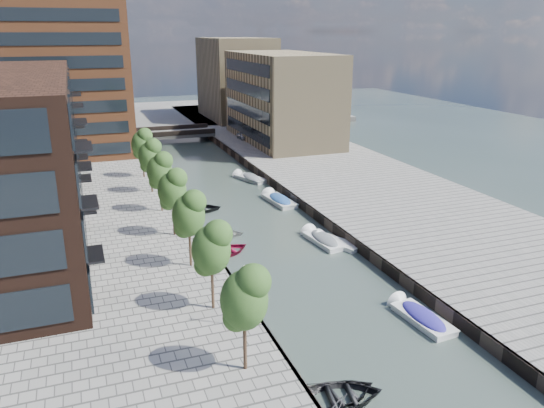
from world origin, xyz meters
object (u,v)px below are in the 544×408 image
sloop_1 (340,398)px  motorboat_2 (334,243)px  bridge (175,133)px  sloop_3 (219,236)px  tree_4 (159,169)px  tree_6 (142,143)px  tree_2 (188,213)px  sloop_0 (337,401)px  sloop_2 (225,254)px  motorboat_3 (278,200)px  tree_0 (244,296)px  tree_1 (211,247)px  tree_3 (172,188)px  car (243,136)px  motorboat_0 (418,316)px  motorboat_1 (321,239)px  motorboat_4 (249,178)px  sloop_4 (197,212)px  tree_5 (150,154)px

sloop_1 → motorboat_2: motorboat_2 is taller
bridge → sloop_3: bridge is taller
tree_4 → tree_6: (0.00, 14.00, 0.00)m
tree_2 → sloop_0: tree_2 is taller
tree_2 → sloop_2: tree_2 is taller
motorboat_2 → motorboat_3: 13.22m
tree_0 → motorboat_3: size_ratio=1.03×
tree_0 → sloop_1: size_ratio=1.44×
tree_4 → sloop_0: bearing=-82.7°
motorboat_3 → tree_1: bearing=-120.1°
tree_4 → tree_3: bearing=-90.0°
tree_0 → car: (18.68, 60.79, -3.72)m
motorboat_3 → sloop_1: bearing=-105.2°
sloop_1 → car: bearing=-16.8°
motorboat_0 → tree_2: bearing=138.3°
tree_4 → sloop_1: size_ratio=1.44×
tree_0 → tree_3: 21.00m
tree_4 → motorboat_2: 18.58m
tree_1 → motorboat_1: tree_1 is taller
sloop_1 → sloop_3: (-0.07, 24.48, 0.00)m
tree_6 → motorboat_1: tree_6 is taller
tree_1 → sloop_0: (4.00, -10.00, -5.31)m
tree_2 → motorboat_1: (12.61, 3.20, -5.10)m
motorboat_4 → car: car is taller
motorboat_3 → motorboat_4: size_ratio=1.05×
sloop_0 → car: size_ratio=1.44×
tree_1 → tree_4: (0.00, 21.00, 0.00)m
tree_2 → motorboat_3: bearing=50.0°
sloop_4 → sloop_0: bearing=-170.3°
tree_2 → sloop_4: 16.73m
motorboat_1 → tree_4: bearing=139.4°
tree_0 → tree_6: 42.00m
tree_5 → car: (18.68, 25.79, -3.72)m
motorboat_4 → tree_0: bearing=-108.0°
sloop_0 → sloop_1: (0.29, 0.21, 0.00)m
tree_3 → sloop_4: tree_3 is taller
tree_5 → sloop_2: tree_5 is taller
bridge → sloop_2: bridge is taller
tree_6 → motorboat_2: 29.46m
tree_3 → motorboat_3: bearing=33.2°
tree_0 → sloop_0: 7.29m
tree_1 → sloop_1: (4.28, -9.79, -5.31)m
sloop_0 → motorboat_2: (9.49, 19.33, 0.09)m
sloop_1 → car: size_ratio=1.20×
tree_3 → tree_5: 14.00m
sloop_1 → motorboat_4: bearing=-15.5°
tree_2 → tree_5: 21.00m
tree_1 → tree_4: size_ratio=1.00×
sloop_2 → motorboat_2: 9.95m
sloop_2 → sloop_0: bearing=163.5°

